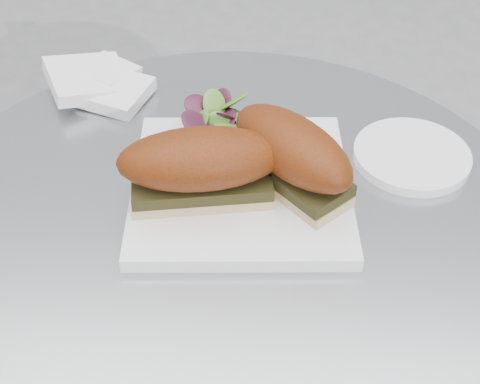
% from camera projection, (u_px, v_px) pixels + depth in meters
% --- Properties ---
extents(table, '(0.70, 0.70, 0.73)m').
position_uv_depth(table, '(228.00, 355.00, 0.87)').
color(table, '#ABADB3').
rests_on(table, ground).
extents(plate, '(0.25, 0.25, 0.02)m').
position_uv_depth(plate, '(241.00, 186.00, 0.73)').
color(plate, white).
rests_on(plate, table).
extents(sandwich_left, '(0.18, 0.10, 0.08)m').
position_uv_depth(sandwich_left, '(201.00, 165.00, 0.68)').
color(sandwich_left, tan).
rests_on(sandwich_left, plate).
extents(sandwich_right, '(0.16, 0.17, 0.08)m').
position_uv_depth(sandwich_right, '(292.00, 154.00, 0.70)').
color(sandwich_right, tan).
rests_on(sandwich_right, plate).
extents(salad, '(0.10, 0.10, 0.05)m').
position_uv_depth(salad, '(227.00, 123.00, 0.77)').
color(salad, '#589831').
rests_on(salad, plate).
extents(napkin, '(0.15, 0.15, 0.02)m').
position_uv_depth(napkin, '(103.00, 89.00, 0.87)').
color(napkin, white).
rests_on(napkin, table).
extents(saucer, '(0.14, 0.14, 0.01)m').
position_uv_depth(saucer, '(412.00, 156.00, 0.78)').
color(saucer, white).
rests_on(saucer, table).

